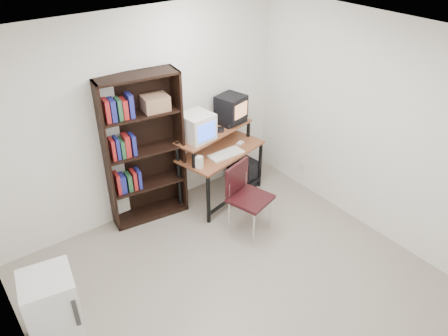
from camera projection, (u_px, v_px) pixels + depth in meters
floor at (244, 295)px, 4.61m from camera, size 4.00×4.00×0.01m
ceiling at (252, 51)px, 3.25m from camera, size 4.00×4.00×0.01m
back_wall at (142, 118)px, 5.29m from camera, size 4.00×0.01×2.60m
left_wall at (16, 298)px, 2.90m from camera, size 0.01×4.00×2.60m
right_wall at (383, 133)px, 4.95m from camera, size 0.01×4.00×2.60m
computer_desk at (220, 153)px, 5.81m from camera, size 1.28×0.84×0.98m
crt_monitor at (197, 127)px, 5.44m from camera, size 0.41×0.41×0.35m
vcr at (231, 121)px, 5.91m from camera, size 0.39×0.30×0.08m
crt_tv at (231, 107)px, 5.80m from camera, size 0.41×0.40×0.32m
cd_spindle at (220, 130)px, 5.69m from camera, size 0.14×0.14×0.05m
keyboard at (226, 155)px, 5.67m from camera, size 0.47×0.21×0.03m
mousepad at (240, 144)px, 5.94m from camera, size 0.26×0.23×0.01m
mouse at (240, 143)px, 5.92m from camera, size 0.11×0.09×0.03m
desk_speaker at (199, 163)px, 5.36m from camera, size 0.10×0.10×0.17m
pc_tower at (242, 170)px, 6.34m from camera, size 0.25×0.47×0.42m
school_chair at (245, 191)px, 5.27m from camera, size 0.56×0.56×0.90m
bookshelf at (142, 148)px, 5.31m from camera, size 1.00×0.45×1.92m
mini_fridge at (53, 309)px, 3.97m from camera, size 0.52×0.53×0.77m
wall_outlet at (301, 167)px, 6.25m from camera, size 0.02×0.08×0.12m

